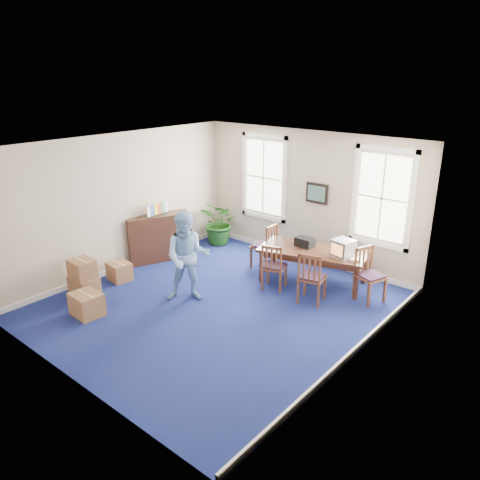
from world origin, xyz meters
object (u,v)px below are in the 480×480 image
Objects in this scene: potted_plant at (220,223)px; cardboard_boxes at (94,278)px; credenza at (159,236)px; crt_tv at (343,248)px; chair_near_left at (274,266)px; man at (187,257)px; conference_table at (312,266)px.

potted_plant is 0.80× the size of cardboard_boxes.
credenza is 1.86m from potted_plant.
crt_tv reaches higher than chair_near_left.
crt_tv is at bearing 6.62° from man.
chair_near_left is at bearing 32.06° from credenza.
chair_near_left is (-1.16, -0.84, -0.45)m from crt_tv.
conference_table is at bearing 42.56° from credenza.
cardboard_boxes is at bearing -52.91° from credenza.
credenza is (-2.13, 1.06, -0.32)m from man.
cardboard_boxes is at bearing -146.61° from conference_table.
man reaches higher than credenza.
credenza is (-4.34, -1.34, -0.35)m from crt_tv.
credenza is at bearing -102.77° from potted_plant.
credenza is at bearing -150.94° from crt_tv.
crt_tv is 5.24m from cardboard_boxes.
potted_plant is (-3.93, 0.47, -0.37)m from crt_tv.
man reaches higher than conference_table.
crt_tv is 0.24× the size of man.
potted_plant reaches higher than crt_tv.
potted_plant is (-1.72, 2.87, -0.34)m from man.
credenza reaches higher than conference_table.
chair_near_left is (-0.47, -0.79, 0.13)m from conference_table.
credenza reaches higher than potted_plant.
man is at bearing 38.28° from chair_near_left.
chair_near_left is at bearing -136.41° from conference_table.
crt_tv reaches higher than conference_table.
man is at bearing -138.49° from conference_table.
crt_tv is 0.28× the size of credenza.
potted_plant is (0.41, 1.81, -0.02)m from credenza.
crt_tv is at bearing 40.32° from credenza.
conference_table is at bearing 16.23° from man.
cardboard_boxes is at bearing -124.53° from crt_tv.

